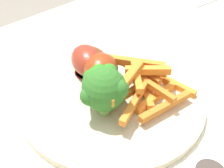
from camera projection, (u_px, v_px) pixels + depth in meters
name	position (u px, v px, depth m)	size (l,w,h in m)	color
dining_table	(148.00, 130.00, 0.49)	(1.25, 0.85, 0.70)	silver
dinner_plate	(112.00, 97.00, 0.42)	(0.29, 0.29, 0.01)	beige
broccoli_floret_front	(104.00, 89.00, 0.36)	(0.07, 0.07, 0.08)	#86BD5D
broccoli_floret_middle	(101.00, 83.00, 0.38)	(0.06, 0.06, 0.07)	#8ABB4F
carrot_fries_pile	(144.00, 83.00, 0.41)	(0.15, 0.16, 0.05)	orange
chicken_drumstick_near	(88.00, 62.00, 0.45)	(0.08, 0.13, 0.05)	maroon
chicken_drumstick_far	(101.00, 71.00, 0.43)	(0.11, 0.10, 0.05)	#621E0C
chicken_drumstick_extra	(91.00, 62.00, 0.45)	(0.07, 0.13, 0.05)	#4C1E0E
fork	(213.00, 0.00, 0.79)	(0.19, 0.01, 0.01)	silver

